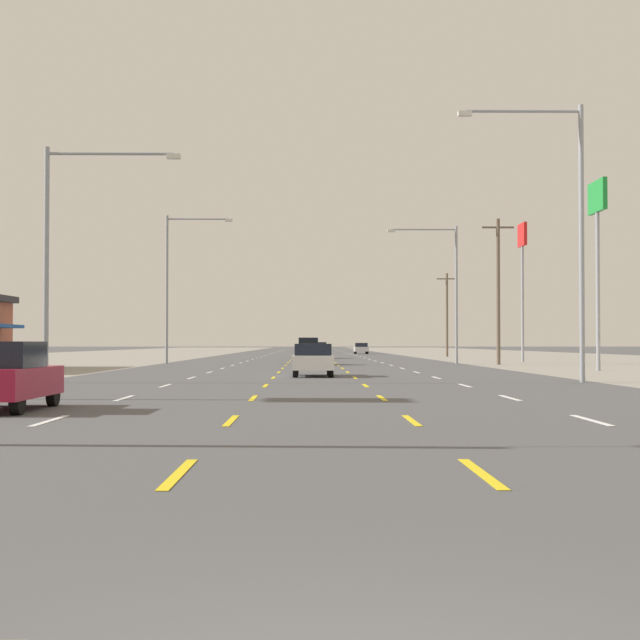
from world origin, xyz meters
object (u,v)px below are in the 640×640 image
Objects in this scene: hatchback_far_left_nearest at (2,375)px; hatchback_center_turn_mid at (314,353)px; pole_sign_right_row_2 at (522,256)px; streetlight_left_row_1 at (174,278)px; streetlight_left_row_0 at (63,242)px; pole_sign_right_row_1 at (597,222)px; sedan_center_turn_near at (313,359)px; streetlight_right_row_0 at (569,221)px; sedan_far_right_far at (361,348)px; streetlight_right_row_1 at (449,283)px; suv_center_turn_midfar at (308,348)px.

hatchback_far_left_nearest is 1.00× the size of hatchback_center_turn_mid.
pole_sign_right_row_2 reaches higher than streetlight_left_row_1.
streetlight_left_row_0 is at bearing -108.48° from hatchback_center_turn_mid.
hatchback_center_turn_mid is at bearing 137.40° from pole_sign_right_row_1.
sedan_center_turn_near is 13.05m from streetlight_right_row_0.
sedan_far_right_far is at bearing 100.38° from pole_sign_right_row_2.
hatchback_center_turn_mid is 21.83m from pole_sign_right_row_1.
hatchback_center_turn_mid is 0.37× the size of streetlight_left_row_1.
streetlight_right_row_1 is (9.43, 1.84, 4.94)m from hatchback_center_turn_mid.
pole_sign_right_row_1 reaches higher than streetlight_right_row_1.
sedan_center_turn_near is 0.42× the size of pole_sign_right_row_2.
streetlight_right_row_0 is 30.85m from streetlight_right_row_1.
pole_sign_right_row_2 is at bearing 47.01° from streetlight_right_row_1.
hatchback_far_left_nearest is 0.87× the size of sedan_far_right_far.
suv_center_turn_midfar is (-0.20, 48.01, 0.27)m from sedan_center_turn_near.
hatchback_center_turn_mid is 25.85m from suv_center_turn_midfar.
streetlight_left_row_1 is 19.28m from streetlight_right_row_1.
streetlight_left_row_0 is 19.20m from streetlight_right_row_0.
suv_center_turn_midfar is 1.09× the size of sedan_far_right_far.
streetlight_left_row_1 reaches higher than sedan_far_right_far.
pole_sign_right_row_2 is (16.29, 9.19, 7.49)m from hatchback_center_turn_mid.
sedan_far_right_far is 91.26m from streetlight_right_row_0.
sedan_center_turn_near is at bearing -94.63° from sedan_far_right_far.
hatchback_far_left_nearest is at bearing -86.73° from streetlight_left_row_1.
sedan_center_turn_near is 12.55m from streetlight_left_row_0.
pole_sign_right_row_1 is 1.15× the size of streetlight_left_row_0.
streetlight_right_row_1 is at bearing 90.10° from streetlight_right_row_0.
streetlight_left_row_0 is at bearing 180.00° from streetlight_right_row_0.
streetlight_left_row_1 is at bearing 169.39° from hatchback_center_turn_mid.
sedan_center_turn_near is at bearing -89.76° from suv_center_turn_midfar.
sedan_far_right_far is at bearing 82.55° from hatchback_far_left_nearest.
streetlight_right_row_0 reaches higher than sedan_far_right_far.
hatchback_center_turn_mid is at bearing 71.52° from streetlight_left_row_0.
streetlight_left_row_0 is 0.86× the size of streetlight_left_row_1.
streetlight_right_row_0 reaches higher than sedan_center_turn_near.
streetlight_right_row_1 is (16.67, 45.66, 4.94)m from hatchback_far_left_nearest.
streetlight_left_row_0 is (-9.69, -29.00, 4.55)m from hatchback_center_turn_mid.
pole_sign_right_row_2 is 1.11× the size of streetlight_right_row_1.
suv_center_turn_midfar is (-0.42, 25.85, 0.24)m from hatchback_center_turn_mid.
hatchback_center_turn_mid is at bearing -168.94° from streetlight_right_row_1.
pole_sign_right_row_1 is 1.05× the size of streetlight_right_row_1.
pole_sign_right_row_1 is 0.95× the size of pole_sign_right_row_2.
hatchback_far_left_nearest is 46.04m from streetlight_left_row_1.
pole_sign_right_row_1 is 0.98× the size of streetlight_left_row_1.
streetlight_left_row_0 is at bearing -121.80° from streetlight_right_row_1.
streetlight_right_row_1 is (19.13, 30.85, 0.39)m from streetlight_left_row_0.
streetlight_right_row_0 is at bearing -100.09° from pole_sign_right_row_2.
streetlight_left_row_1 is (-9.43, -24.00, 5.03)m from suv_center_turn_midfar.
pole_sign_right_row_2 is at bearing 62.24° from sedan_center_turn_near.
pole_sign_right_row_2 is (9.68, -52.85, 7.52)m from sedan_far_right_far.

